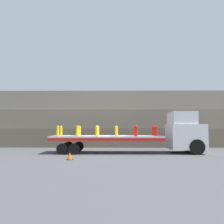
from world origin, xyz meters
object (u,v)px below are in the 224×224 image
Objects in this scene: fire_hydrant_yellow_near_3 at (116,131)px; fire_hydrant_yellow_far_3 at (116,131)px; traffic_cone at (70,156)px; truck_cab at (186,132)px; fire_hydrant_red_far_5 at (153,131)px; fire_hydrant_yellow_far_1 at (79,131)px; fire_hydrant_yellow_near_1 at (77,131)px; fire_hydrant_red_near_4 at (136,131)px; fire_hydrant_yellow_far_2 at (98,131)px; flatbed_trailer at (99,139)px; fire_hydrant_red_far_4 at (135,131)px; fire_hydrant_red_near_5 at (156,131)px; fire_hydrant_yellow_far_0 at (61,131)px; fire_hydrant_yellow_near_2 at (97,131)px; fire_hydrant_yellow_near_0 at (58,131)px.

fire_hydrant_yellow_far_3 is at bearing 90.00° from fire_hydrant_yellow_near_3.
truck_cab is at bearing 23.53° from traffic_cone.
traffic_cone is (-3.01, -4.31, -1.54)m from fire_hydrant_yellow_far_3.
fire_hydrant_yellow_near_3 and fire_hydrant_red_far_5 have the same top height.
fire_hydrant_yellow_near_1 is at bearing -90.00° from fire_hydrant_yellow_far_1.
fire_hydrant_yellow_far_3 is 1.89m from fire_hydrant_red_near_4.
fire_hydrant_yellow_far_2 is 4.80m from traffic_cone.
fire_hydrant_red_far_4 is (2.93, 0.54, 0.66)m from flatbed_trailer.
fire_hydrant_yellow_near_3 is 3.10m from fire_hydrant_red_near_5.
fire_hydrant_yellow_far_1 reaches higher than traffic_cone.
fire_hydrant_yellow_far_0 is 1.00× the size of fire_hydrant_yellow_near_3.
fire_hydrant_yellow_near_2 is (3.10, -1.08, 0.00)m from fire_hydrant_yellow_far_0.
fire_hydrant_yellow_far_1 is at bearing 166.94° from fire_hydrant_red_near_4.
fire_hydrant_yellow_far_2 is 4.66m from fire_hydrant_red_far_5.
fire_hydrant_yellow_near_2 is at bearing -34.83° from fire_hydrant_yellow_far_1.
fire_hydrant_yellow_far_1 and fire_hydrant_yellow_far_3 have the same top height.
flatbed_trailer is 11.02× the size of fire_hydrant_red_far_5.
flatbed_trailer is at bearing -72.16° from fire_hydrant_yellow_far_2.
fire_hydrant_yellow_far_3 is (0.00, 1.08, 0.00)m from fire_hydrant_yellow_near_3.
fire_hydrant_yellow_near_1 is at bearing -160.81° from fire_hydrant_yellow_far_3.
fire_hydrant_yellow_near_1 is 1.00× the size of fire_hydrant_yellow_far_1.
fire_hydrant_red_near_5 is (4.66, -1.08, 0.00)m from fire_hydrant_yellow_far_2.
fire_hydrant_yellow_far_3 is 1.00× the size of fire_hydrant_red_near_4.
fire_hydrant_yellow_far_0 is at bearing 180.00° from fire_hydrant_red_far_5.
fire_hydrant_red_near_4 is at bearing 0.00° from fire_hydrant_yellow_near_2.
fire_hydrant_yellow_far_2 is (0.00, 1.08, 0.00)m from fire_hydrant_yellow_near_2.
fire_hydrant_yellow_far_1 is 1.00× the size of fire_hydrant_yellow_far_2.
fire_hydrant_yellow_near_1 is 4.78m from fire_hydrant_red_far_4.
fire_hydrant_red_far_4 is (-4.09, 0.54, 0.13)m from truck_cab.
fire_hydrant_yellow_far_0 and fire_hydrant_red_near_4 have the same top height.
fire_hydrant_yellow_near_2 is 1.89m from fire_hydrant_yellow_far_3.
fire_hydrant_yellow_near_2 is at bearing 180.00° from fire_hydrant_yellow_near_3.
fire_hydrant_yellow_far_1 is at bearing 180.00° from fire_hydrant_yellow_far_2.
flatbed_trailer is at bearing -9.36° from fire_hydrant_yellow_far_0.
fire_hydrant_yellow_far_2 reaches higher than flatbed_trailer.
fire_hydrant_yellow_near_0 is at bearing -170.64° from flatbed_trailer.
fire_hydrant_yellow_far_2 is (3.10, 1.08, 0.00)m from fire_hydrant_yellow_near_0.
fire_hydrant_yellow_near_0 is at bearing 180.00° from fire_hydrant_red_near_4.
fire_hydrant_red_near_5 is at bearing -6.87° from flatbed_trailer.
truck_cab is 7.22m from fire_hydrant_yellow_far_2.
fire_hydrant_yellow_near_3 is 1.00× the size of fire_hydrant_red_near_5.
fire_hydrant_yellow_far_0 is 7.76m from fire_hydrant_red_far_5.
flatbed_trailer is 0.87m from fire_hydrant_yellow_near_2.
fire_hydrant_yellow_near_1 is at bearing -34.83° from fire_hydrant_yellow_far_0.
fire_hydrant_red_far_5 is at bearing 0.00° from fire_hydrant_yellow_far_1.
fire_hydrant_yellow_near_2 is at bearing 0.00° from fire_hydrant_yellow_near_1.
fire_hydrant_yellow_near_0 is at bearing 180.00° from fire_hydrant_yellow_near_3.
fire_hydrant_yellow_far_3 is 1.00× the size of fire_hydrant_red_near_5.
fire_hydrant_yellow_far_1 is 1.00× the size of fire_hydrant_yellow_near_2.
fire_hydrant_red_near_4 is at bearing -19.19° from fire_hydrant_yellow_far_2.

